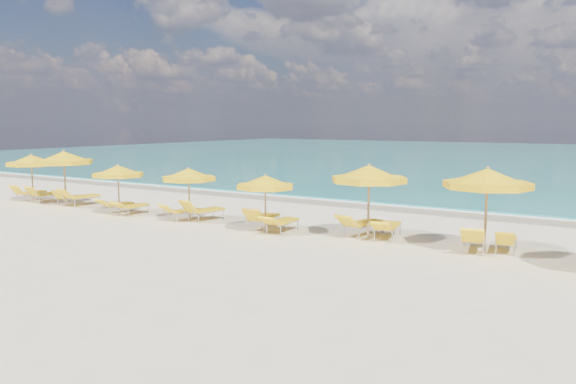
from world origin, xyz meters
The scene contains 26 objects.
ground_plane centered at (0.00, 0.00, 0.00)m, with size 120.00×120.00×0.00m, color beige.
ocean centered at (0.00, 48.00, 0.00)m, with size 120.00×80.00×0.30m, color #14756E.
wet_sand_band centered at (0.00, 7.40, 0.00)m, with size 120.00×2.60×0.01m, color tan.
foam_line centered at (0.00, 8.20, 0.00)m, with size 120.00×1.20×0.03m, color white.
whitecap_near centered at (-6.00, 17.00, 0.00)m, with size 14.00×0.36×0.05m, color white.
umbrella_0 centered at (-13.55, -0.17, 1.99)m, with size 2.88×2.88×2.33m.
umbrella_1 centered at (-10.88, -0.31, 2.21)m, with size 3.34×3.34×2.59m.
umbrella_2 centered at (-7.00, -0.59, 1.81)m, with size 2.60×2.60×2.12m.
umbrella_3 centered at (-3.41, -0.26, 1.81)m, with size 2.66×2.66×2.13m.
umbrella_4 centered at (0.35, -0.53, 1.77)m, with size 2.30×2.30×2.07m.
umbrella_5 centered at (3.82, 0.38, 2.14)m, with size 2.92×2.92×2.51m.
umbrella_6 centered at (7.54, 0.37, 2.20)m, with size 2.83×2.83×2.58m.
lounger_0_left centered at (-14.10, 0.05, 0.23)m, with size 0.78×1.81×0.86m.
lounger_0_right centered at (-13.01, 0.11, 0.22)m, with size 0.74×1.76×0.86m.
lounger_1_left centered at (-11.29, 0.21, 0.20)m, with size 0.73×1.60×0.77m.
lounger_1_right centered at (-10.48, 0.28, 0.24)m, with size 0.74×1.97×0.91m.
lounger_2_left centered at (-7.54, -0.19, 0.20)m, with size 0.62×1.70×0.68m.
lounger_2_right centered at (-6.55, -0.26, 0.21)m, with size 0.63×1.78×0.69m.
lounger_3_left centered at (-3.89, -0.08, 0.21)m, with size 0.87×1.83×0.74m.
lounger_3_right centered at (-3.06, 0.25, 0.24)m, with size 0.89×1.96×0.94m.
lounger_4_left centered at (-0.14, 0.04, 0.25)m, with size 1.03×2.08×0.93m.
lounger_4_right centered at (0.76, -0.10, 0.22)m, with size 0.70×1.91×0.73m.
lounger_5_left centered at (3.38, 0.90, 0.25)m, with size 1.03×2.12×0.87m.
lounger_5_right centered at (4.28, 0.92, 0.24)m, with size 0.99×2.10×0.77m.
lounger_6_left centered at (7.18, 0.55, 0.25)m, with size 1.04×2.08×0.90m.
lounger_6_right centered at (8.05, 0.92, 0.20)m, with size 0.74×1.64×0.77m.
Camera 1 is at (11.26, -16.38, 3.85)m, focal length 35.00 mm.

